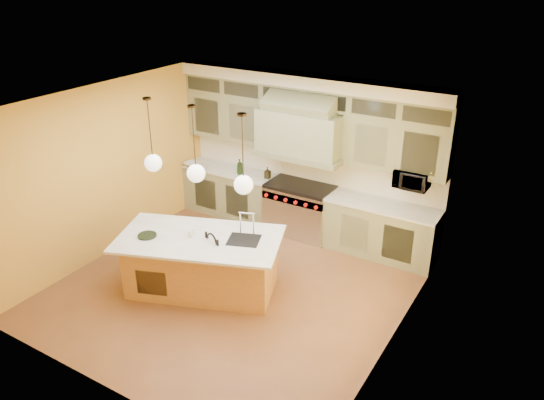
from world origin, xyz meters
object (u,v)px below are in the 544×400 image
Objects in this scene: microwave at (412,179)px; range at (300,209)px; kitchen_island at (202,262)px; counter_stool at (206,263)px.

range is at bearing -176.88° from microwave.
microwave is (2.34, 2.50, 0.98)m from kitchen_island.
counter_stool is (-0.20, -2.55, 0.11)m from range.
range is 2.18m from microwave.
range is 1.14× the size of counter_stool.
range is 2.56m from counter_stool.
microwave reaches higher than range.
counter_stool is at bearing -59.39° from kitchen_island.
range is 0.45× the size of kitchen_island.
range is 2.21× the size of microwave.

